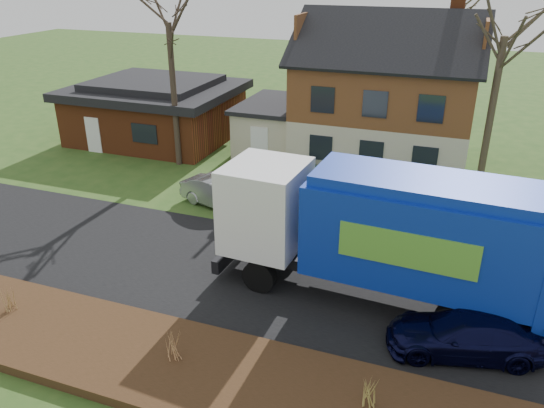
% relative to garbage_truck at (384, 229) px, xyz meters
% --- Properties ---
extents(ground, '(120.00, 120.00, 0.00)m').
position_rel_garbage_truck_xyz_m(ground, '(-4.23, -0.05, -2.57)').
color(ground, '#2A4E1A').
rests_on(ground, ground).
extents(road, '(80.00, 7.00, 0.02)m').
position_rel_garbage_truck_xyz_m(road, '(-4.23, -0.05, -2.56)').
color(road, black).
rests_on(road, ground).
extents(mulch_verge, '(80.00, 3.50, 0.30)m').
position_rel_garbage_truck_xyz_m(mulch_verge, '(-4.23, -5.35, -2.42)').
color(mulch_verge, '#2F200F').
rests_on(mulch_verge, ground).
extents(main_house, '(12.95, 8.95, 9.26)m').
position_rel_garbage_truck_xyz_m(main_house, '(-2.74, 13.86, 1.46)').
color(main_house, beige).
rests_on(main_house, ground).
extents(ranch_house, '(9.80, 8.20, 3.70)m').
position_rel_garbage_truck_xyz_m(ranch_house, '(-16.23, 12.95, -0.76)').
color(ranch_house, brown).
rests_on(ranch_house, ground).
extents(garbage_truck, '(10.55, 3.36, 4.46)m').
position_rel_garbage_truck_xyz_m(garbage_truck, '(0.00, 0.00, 0.00)').
color(garbage_truck, black).
rests_on(garbage_truck, ground).
extents(silver_sedan, '(4.36, 2.55, 1.36)m').
position_rel_garbage_truck_xyz_m(silver_sedan, '(-7.93, 4.81, -1.89)').
color(silver_sedan, '#939699').
rests_on(silver_sedan, ground).
extents(navy_wagon, '(4.69, 2.74, 1.28)m').
position_rel_garbage_truck_xyz_m(navy_wagon, '(2.78, -1.85, -1.93)').
color(navy_wagon, black).
rests_on(navy_wagon, ground).
extents(tree_front_east, '(3.76, 3.76, 10.44)m').
position_rel_garbage_truck_xyz_m(tree_front_east, '(3.01, 10.71, 5.92)').
color(tree_front_east, '#463A2A').
rests_on(tree_front_east, ground).
extents(grass_clump_west, '(0.31, 0.26, 0.83)m').
position_rel_garbage_truck_xyz_m(grass_clump_west, '(-10.67, -5.08, -1.86)').
color(grass_clump_west, olive).
rests_on(grass_clump_west, mulch_verge).
extents(grass_clump_mid, '(0.31, 0.26, 0.87)m').
position_rel_garbage_truck_xyz_m(grass_clump_mid, '(-4.68, -5.20, -1.84)').
color(grass_clump_mid, tan).
rests_on(grass_clump_mid, mulch_verge).
extents(grass_clump_east, '(0.35, 0.29, 0.88)m').
position_rel_garbage_truck_xyz_m(grass_clump_east, '(0.60, -5.12, -1.83)').
color(grass_clump_east, tan).
rests_on(grass_clump_east, mulch_verge).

